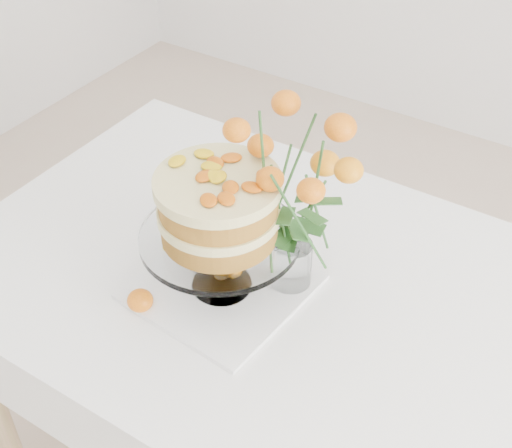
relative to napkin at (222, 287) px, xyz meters
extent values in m
cube|color=tan|center=(0.09, 0.08, -0.03)|extent=(1.40, 0.90, 0.04)
cylinder|color=tan|center=(-0.53, 0.45, -0.41)|extent=(0.06, 0.06, 0.71)
cube|color=white|center=(0.09, 0.08, -0.01)|extent=(1.42, 0.92, 0.01)
cube|color=white|center=(0.09, 0.54, -0.11)|extent=(1.42, 0.01, 0.20)
cube|color=white|center=(-0.62, 0.08, -0.11)|extent=(0.01, 0.92, 0.20)
cube|color=white|center=(0.00, 0.00, 0.00)|extent=(0.35, 0.35, 0.01)
cylinder|color=white|center=(0.00, 0.00, 0.08)|extent=(0.03, 0.03, 0.10)
cylinder|color=white|center=(0.00, 0.00, 0.14)|extent=(0.32, 0.32, 0.01)
cylinder|color=#9F6324|center=(0.00, 0.00, 0.17)|extent=(0.23, 0.23, 0.05)
cylinder|color=beige|center=(0.00, 0.00, 0.20)|extent=(0.24, 0.24, 0.02)
cylinder|color=#9F6324|center=(0.00, 0.00, 0.23)|extent=(0.23, 0.23, 0.05)
cylinder|color=beige|center=(0.00, 0.00, 0.27)|extent=(0.25, 0.25, 0.02)
cylinder|color=white|center=(0.11, 0.09, 0.00)|extent=(0.07, 0.07, 0.01)
cylinder|color=white|center=(0.11, 0.09, 0.05)|extent=(0.09, 0.09, 0.10)
ellipsoid|color=orange|center=(0.00, 0.03, 0.02)|extent=(0.06, 0.06, 0.05)
cylinder|color=#2A5923|center=(0.04, 0.03, 0.00)|extent=(0.07, 0.01, 0.01)
ellipsoid|color=#C45509|center=(-0.11, -0.14, 0.02)|extent=(0.05, 0.05, 0.05)
cylinder|color=#2A5923|center=(-0.07, -0.15, 0.00)|extent=(0.06, 0.02, 0.01)
ellipsoid|color=gold|center=(-0.03, -0.02, 0.00)|extent=(0.03, 0.02, 0.00)
ellipsoid|color=gold|center=(0.07, -0.06, 0.00)|extent=(0.03, 0.02, 0.00)
ellipsoid|color=gold|center=(0.11, -0.10, 0.00)|extent=(0.03, 0.02, 0.00)
ellipsoid|color=gold|center=(-0.17, 0.03, 0.00)|extent=(0.03, 0.02, 0.00)
camera|label=1|loc=(0.64, -0.86, 1.05)|focal=50.00mm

